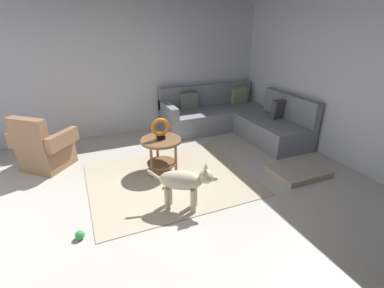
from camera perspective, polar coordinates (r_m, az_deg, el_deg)
name	(u,v)px	position (r m, az deg, el deg)	size (l,w,h in m)	color
ground_plane	(178,211)	(3.59, -2.92, -13.55)	(6.00, 6.00, 0.10)	beige
wall_back	(123,66)	(5.77, -13.87, 15.27)	(6.00, 0.12, 2.70)	silver
wall_right	(369,81)	(4.81, 32.34, 10.85)	(0.12, 6.00, 2.70)	silver
area_rug	(171,179)	(4.15, -4.39, -7.06)	(2.30, 1.90, 0.01)	#BCAD93
sectional_couch	(234,119)	(5.85, 8.49, 5.14)	(2.20, 2.25, 0.88)	gray
armchair	(44,149)	(4.88, -27.97, -0.90)	(1.00, 0.98, 0.88)	#936B4C
side_table	(161,147)	(4.18, -6.30, -0.57)	(0.60, 0.60, 0.54)	brown
torus_sculpture	(160,128)	(4.07, -6.48, 3.22)	(0.28, 0.08, 0.33)	black
dog_bed_mat	(298,171)	(4.54, 20.85, -5.22)	(0.80, 0.60, 0.09)	#B2A38E
dog	(185,182)	(3.33, -1.54, -7.82)	(0.76, 0.48, 0.63)	beige
dog_toy_ball	(80,235)	(3.32, -21.92, -16.86)	(0.10, 0.10, 0.10)	green
dog_toy_rope	(169,185)	(3.96, -4.75, -8.37)	(0.05, 0.05, 0.19)	orange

